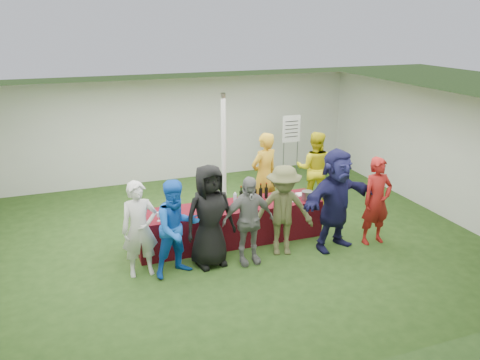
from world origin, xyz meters
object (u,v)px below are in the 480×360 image
object	(u,v)px
wine_list_sign	(291,134)
customer_6	(377,201)
customer_4	(283,211)
customer_2	(210,216)
serving_table	(230,224)
staff_pourer	(264,176)
customer_0	(140,229)
customer_5	(336,200)
customer_3	(248,221)
staff_back	(314,168)
dump_bucket	(307,196)
customer_1	(177,228)

from	to	relation	value
wine_list_sign	customer_6	size ratio (longest dim) A/B	1.05
customer_4	wine_list_sign	bearing A→B (deg)	77.47
customer_2	serving_table	bearing A→B (deg)	41.76
staff_pourer	customer_0	distance (m)	3.31
customer_4	customer_5	distance (m)	1.03
staff_pourer	customer_6	size ratio (longest dim) A/B	1.10
customer_0	customer_4	distance (m)	2.56
customer_3	customer_4	distance (m)	0.73
staff_back	customer_6	xyz separation A→B (m)	(0.14, -2.21, -0.01)
customer_0	customer_4	world-z (taller)	customer_4
customer_6	customer_5	bearing A→B (deg)	173.34
dump_bucket	customer_0	world-z (taller)	customer_0
dump_bucket	customer_5	distance (m)	0.73
customer_1	customer_3	xyz separation A→B (m)	(1.25, -0.03, -0.04)
wine_list_sign	customer_4	xyz separation A→B (m)	(-1.89, -3.62, -0.46)
dump_bucket	customer_3	world-z (taller)	customer_3
customer_0	customer_3	distance (m)	1.86
customer_5	staff_back	bearing A→B (deg)	57.60
wine_list_sign	customer_1	xyz separation A→B (m)	(-3.86, -3.69, -0.47)
staff_pourer	customer_6	world-z (taller)	staff_pourer
serving_table	customer_2	size ratio (longest dim) A/B	1.95
customer_5	customer_2	bearing A→B (deg)	161.97
staff_pourer	customer_4	xyz separation A→B (m)	(-0.34, -1.72, -0.09)
dump_bucket	customer_2	size ratio (longest dim) A/B	0.12
customer_2	customer_4	world-z (taller)	customer_2
staff_back	customer_4	distance (m)	2.67
customer_3	customer_5	distance (m)	1.75
dump_bucket	staff_pourer	xyz separation A→B (m)	(-0.44, 1.15, 0.11)
wine_list_sign	customer_0	bearing A→B (deg)	-141.90
wine_list_sign	customer_5	size ratio (longest dim) A/B	0.92
staff_back	customer_4	bearing A→B (deg)	80.31
customer_3	wine_list_sign	bearing A→B (deg)	54.17
customer_0	customer_6	world-z (taller)	customer_6
customer_0	customer_6	bearing A→B (deg)	-5.48
customer_6	wine_list_sign	bearing A→B (deg)	88.25
serving_table	customer_4	distance (m)	1.19
customer_1	customer_2	world-z (taller)	customer_2
customer_5	staff_pourer	bearing A→B (deg)	96.34
customer_1	customer_3	world-z (taller)	customer_1
dump_bucket	customer_0	bearing A→B (deg)	-172.41
staff_back	customer_1	size ratio (longest dim) A/B	1.02
staff_pourer	customer_2	size ratio (longest dim) A/B	1.02
customer_0	customer_3	bearing A→B (deg)	-8.56
staff_back	customer_6	size ratio (longest dim) A/B	1.01
wine_list_sign	staff_back	bearing A→B (deg)	-95.65
staff_pourer	customer_1	xyz separation A→B (m)	(-2.31, -1.79, -0.10)
serving_table	customer_3	xyz separation A→B (m)	(0.03, -0.90, 0.43)
customer_3	customer_5	world-z (taller)	customer_5
wine_list_sign	customer_3	xyz separation A→B (m)	(-2.61, -3.72, -0.51)
wine_list_sign	staff_back	xyz separation A→B (m)	(-0.16, -1.59, -0.45)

